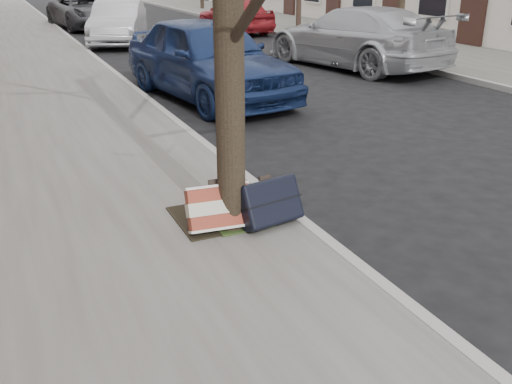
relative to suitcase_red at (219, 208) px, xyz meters
name	(u,v)px	position (x,y,z in m)	size (l,w,h in m)	color
ground	(452,239)	(2.09, -0.93, -0.35)	(120.00, 120.00, 0.00)	black
far_sidewalk	(330,33)	(9.89, 14.07, -0.29)	(4.00, 70.00, 0.12)	#66645D
dirt_patch	(218,216)	(0.09, 0.27, -0.22)	(0.85, 0.85, 0.01)	black
suitcase_red	(219,208)	(0.00, 0.00, 0.00)	(0.59, 0.16, 0.43)	maroon
suitcase_navy	(270,202)	(0.49, -0.11, 0.02)	(0.62, 0.20, 0.45)	black
car_near_front	(208,58)	(2.07, 5.89, 0.44)	(1.87, 4.64, 1.58)	navy
car_near_mid	(118,23)	(2.18, 14.60, 0.33)	(1.44, 4.13, 1.36)	#B4B7BD
car_near_back	(87,11)	(2.04, 19.92, 0.33)	(2.26, 4.91, 1.36)	#313236
car_far_front	(355,37)	(6.68, 7.70, 0.41)	(2.12, 5.22, 1.52)	#9FA2A6
car_far_back	(235,15)	(6.84, 15.96, 0.31)	(1.57, 3.90, 1.33)	maroon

